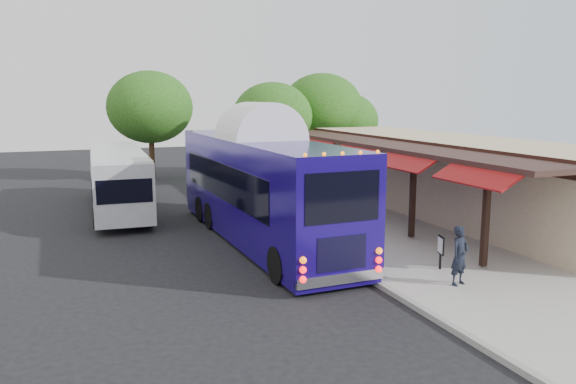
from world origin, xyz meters
name	(u,v)px	position (x,y,z in m)	size (l,w,h in m)	color
ground	(321,252)	(0.00, 0.00, 0.00)	(90.00, 90.00, 0.00)	black
sidewalk	(384,217)	(5.00, 4.00, 0.07)	(10.00, 40.00, 0.15)	#9E9B93
curb	(282,226)	(0.05, 4.00, 0.07)	(0.20, 40.00, 0.16)	gray
station_shelter	(448,175)	(8.38, 4.00, 1.85)	(8.15, 20.00, 3.60)	tan
coach_bus	(261,183)	(-1.45, 2.38, 2.26)	(3.13, 13.24, 4.21)	#170865
city_bus	(118,177)	(-6.04, 10.45, 1.63)	(2.77, 11.07, 2.95)	#96999E
ped_a	(460,255)	(2.06, -5.00, 1.01)	(0.63, 0.41, 1.73)	black
ped_b	(315,211)	(0.74, 2.18, 1.02)	(0.85, 0.66, 1.75)	black
ped_c	(336,224)	(0.60, 0.03, 0.98)	(0.97, 0.40, 1.66)	black
ped_d	(276,173)	(3.40, 13.92, 0.92)	(0.99, 0.57, 1.54)	black
sign_board	(441,247)	(2.45, -3.59, 0.87)	(0.18, 0.47, 1.06)	black
tree_left	(273,116)	(3.84, 15.68, 4.27)	(5.00, 5.00, 6.41)	#382314
tree_mid	(322,108)	(7.94, 17.23, 4.71)	(5.52, 5.52, 7.07)	#382314
tree_right	(345,121)	(9.64, 17.06, 3.85)	(4.51, 4.51, 5.77)	#382314
tree_far	(150,107)	(-2.99, 20.68, 4.80)	(5.63, 5.63, 7.20)	#382314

